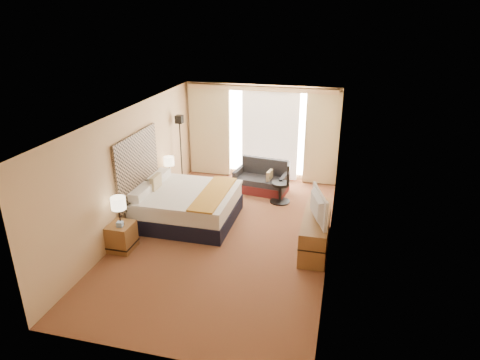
% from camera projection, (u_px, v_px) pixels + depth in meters
% --- Properties ---
extents(floor, '(4.20, 7.00, 0.02)m').
position_uv_depth(floor, '(227.00, 235.00, 9.06)').
color(floor, '#581919').
rests_on(floor, ground).
extents(ceiling, '(4.20, 7.00, 0.02)m').
position_uv_depth(ceiling, '(226.00, 114.00, 8.09)').
color(ceiling, white).
rests_on(ceiling, wall_back).
extents(wall_back, '(4.20, 0.02, 2.60)m').
position_uv_depth(wall_back, '(261.00, 132.00, 11.72)').
color(wall_back, '#D1B37F').
rests_on(wall_back, ground).
extents(wall_front, '(4.20, 0.02, 2.60)m').
position_uv_depth(wall_front, '(152.00, 277.00, 5.43)').
color(wall_front, '#D1B37F').
rests_on(wall_front, ground).
extents(wall_left, '(0.02, 7.00, 2.60)m').
position_uv_depth(wall_left, '(131.00, 169.00, 9.05)').
color(wall_left, '#D1B37F').
rests_on(wall_left, ground).
extents(wall_right, '(0.02, 7.00, 2.60)m').
position_uv_depth(wall_right, '(333.00, 188.00, 8.10)').
color(wall_right, '#D1B37F').
rests_on(wall_right, ground).
extents(headboard, '(0.06, 1.85, 1.50)m').
position_uv_depth(headboard, '(137.00, 167.00, 9.23)').
color(headboard, black).
rests_on(headboard, wall_left).
extents(nightstand_left, '(0.45, 0.52, 0.55)m').
position_uv_depth(nightstand_left, '(122.00, 237.00, 8.44)').
color(nightstand_left, brown).
rests_on(nightstand_left, floor).
extents(nightstand_right, '(0.45, 0.52, 0.55)m').
position_uv_depth(nightstand_right, '(171.00, 189.00, 10.68)').
color(nightstand_right, brown).
rests_on(nightstand_right, floor).
extents(media_dresser, '(0.50, 1.80, 0.70)m').
position_uv_depth(media_dresser, '(316.00, 231.00, 8.51)').
color(media_dresser, brown).
rests_on(media_dresser, floor).
extents(window, '(2.30, 0.02, 2.30)m').
position_uv_depth(window, '(270.00, 133.00, 11.63)').
color(window, white).
rests_on(window, wall_back).
extents(curtains, '(4.12, 0.19, 2.56)m').
position_uv_depth(curtains, '(261.00, 130.00, 11.58)').
color(curtains, '#CBBD8F').
rests_on(curtains, floor).
extents(bed, '(2.09, 1.91, 1.02)m').
position_uv_depth(bed, '(187.00, 205.00, 9.56)').
color(bed, black).
rests_on(bed, floor).
extents(loveseat, '(1.42, 0.88, 0.83)m').
position_uv_depth(loveseat, '(262.00, 181.00, 11.14)').
color(loveseat, '#551818').
rests_on(loveseat, floor).
extents(floor_lamp, '(0.25, 0.25, 1.94)m').
position_uv_depth(floor_lamp, '(180.00, 137.00, 11.04)').
color(floor_lamp, black).
rests_on(floor_lamp, floor).
extents(desk_chair, '(0.50, 0.50, 1.02)m').
position_uv_depth(desk_chair, '(283.00, 185.00, 10.43)').
color(desk_chair, black).
rests_on(desk_chair, floor).
extents(lamp_left, '(0.28, 0.28, 0.60)m').
position_uv_depth(lamp_left, '(118.00, 204.00, 8.13)').
color(lamp_left, black).
rests_on(lamp_left, nightstand_left).
extents(lamp_right, '(0.25, 0.25, 0.53)m').
position_uv_depth(lamp_right, '(169.00, 162.00, 10.51)').
color(lamp_right, black).
rests_on(lamp_right, nightstand_right).
extents(tissue_box, '(0.13, 0.13, 0.10)m').
position_uv_depth(tissue_box, '(120.00, 224.00, 8.23)').
color(tissue_box, '#86A6D0').
rests_on(tissue_box, nightstand_left).
extents(telephone, '(0.25, 0.23, 0.08)m').
position_uv_depth(telephone, '(171.00, 179.00, 10.44)').
color(telephone, black).
rests_on(telephone, nightstand_right).
extents(television, '(0.44, 1.02, 0.59)m').
position_uv_depth(television, '(314.00, 206.00, 8.07)').
color(television, black).
rests_on(television, media_dresser).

